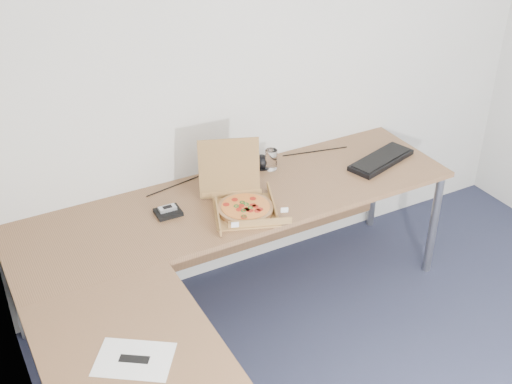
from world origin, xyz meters
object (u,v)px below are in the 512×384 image
desk (218,261)px  drinking_glass (271,160)px  pizza_box (244,204)px  wallet (168,212)px  keyboard (381,160)px

desk → drinking_glass: bearing=44.1°
drinking_glass → desk: bearing=-135.9°
pizza_box → wallet: size_ratio=2.90×
pizza_box → drinking_glass: (0.35, 0.33, 0.02)m
keyboard → desk: bearing=-179.9°
desk → pizza_box: size_ratio=6.49×
desk → wallet: (-0.07, 0.46, 0.04)m
drinking_glass → wallet: (-0.72, -0.17, -0.05)m
drinking_glass → keyboard: bearing=-21.4°
pizza_box → drinking_glass: pizza_box is taller
desk → drinking_glass: size_ratio=20.21×
wallet → keyboard: bearing=-1.6°
pizza_box → keyboard: 0.98m
drinking_glass → keyboard: 0.67m
desk → wallet: bearing=98.7°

